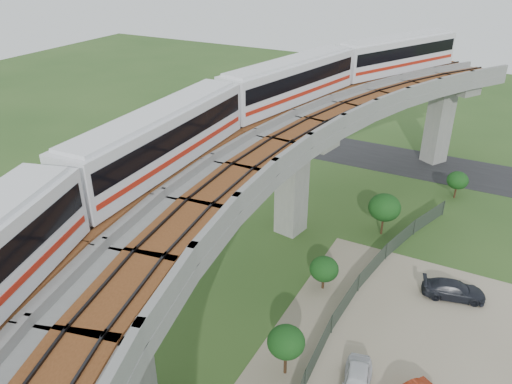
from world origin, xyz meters
TOP-DOWN VIEW (x-y plane):
  - ground at (0.00, 0.00)m, footprint 160.00×160.00m
  - asphalt_road at (0.00, 30.00)m, footprint 60.00×8.00m
  - viaduct at (3.84, 0.00)m, footprint 19.58×73.98m
  - metro_train at (0.52, 4.58)m, footprint 12.81×61.14m
  - fence at (9.75, 0.00)m, footprint 3.87×38.73m
  - tree_0 at (12.68, 23.42)m, footprint 2.02×2.02m
  - tree_1 at (8.11, 13.49)m, footprint 2.71×2.71m
  - tree_2 at (6.34, 4.09)m, footprint 2.09×2.09m
  - tree_3 at (7.22, -4.38)m, footprint 2.18×2.18m
  - car_white at (11.32, -3.72)m, footprint 2.37×4.16m
  - car_dark at (14.85, 7.42)m, footprint 4.59×2.73m

SIDE VIEW (x-z plane):
  - ground at x=0.00m, z-range 0.00..0.00m
  - asphalt_road at x=0.00m, z-range 0.00..0.03m
  - car_dark at x=14.85m, z-range 0.04..1.29m
  - car_white at x=11.32m, z-range 0.04..1.37m
  - fence at x=9.75m, z-range 0.00..1.50m
  - tree_2 at x=6.34m, z-range 0.41..3.03m
  - tree_0 at x=12.68m, z-range 0.51..3.27m
  - tree_3 at x=7.22m, z-range 0.74..4.08m
  - tree_1 at x=8.11m, z-range 0.71..4.46m
  - viaduct at x=3.84m, z-range 3.35..14.75m
  - metro_train at x=0.52m, z-range 10.49..14.13m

